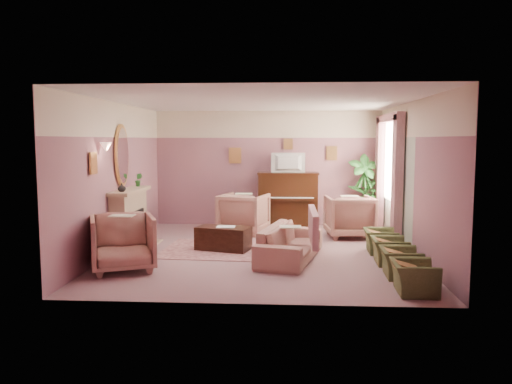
# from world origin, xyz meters

# --- Properties ---
(floor) EXTENTS (5.50, 6.00, 0.01)m
(floor) POSITION_xyz_m (0.00, 0.00, 0.00)
(floor) COLOR gray
(floor) RESTS_ON ground
(ceiling) EXTENTS (5.50, 6.00, 0.01)m
(ceiling) POSITION_xyz_m (0.00, 0.00, 2.80)
(ceiling) COLOR white
(ceiling) RESTS_ON wall_back
(wall_back) EXTENTS (5.50, 0.02, 2.80)m
(wall_back) POSITION_xyz_m (0.00, 3.00, 1.40)
(wall_back) COLOR #78546A
(wall_back) RESTS_ON floor
(wall_front) EXTENTS (5.50, 0.02, 2.80)m
(wall_front) POSITION_xyz_m (0.00, -3.00, 1.40)
(wall_front) COLOR #78546A
(wall_front) RESTS_ON floor
(wall_left) EXTENTS (0.02, 6.00, 2.80)m
(wall_left) POSITION_xyz_m (-2.75, 0.00, 1.40)
(wall_left) COLOR #78546A
(wall_left) RESTS_ON floor
(wall_right) EXTENTS (0.02, 6.00, 2.80)m
(wall_right) POSITION_xyz_m (2.75, 0.00, 1.40)
(wall_right) COLOR #78546A
(wall_right) RESTS_ON floor
(picture_rail_band) EXTENTS (5.50, 0.01, 0.65)m
(picture_rail_band) POSITION_xyz_m (0.00, 2.99, 2.47)
(picture_rail_band) COLOR beige
(picture_rail_band) RESTS_ON wall_back
(stripe_panel) EXTENTS (0.01, 3.00, 2.15)m
(stripe_panel) POSITION_xyz_m (2.73, 1.30, 1.07)
(stripe_panel) COLOR #AEB8A4
(stripe_panel) RESTS_ON wall_right
(fireplace_surround) EXTENTS (0.30, 1.40, 1.10)m
(fireplace_surround) POSITION_xyz_m (-2.59, 0.20, 0.55)
(fireplace_surround) COLOR tan
(fireplace_surround) RESTS_ON floor
(fireplace_inset) EXTENTS (0.18, 0.72, 0.68)m
(fireplace_inset) POSITION_xyz_m (-2.49, 0.20, 0.40)
(fireplace_inset) COLOR black
(fireplace_inset) RESTS_ON floor
(fire_ember) EXTENTS (0.06, 0.54, 0.10)m
(fire_ember) POSITION_xyz_m (-2.45, 0.20, 0.22)
(fire_ember) COLOR #FF6002
(fire_ember) RESTS_ON floor
(mantel_shelf) EXTENTS (0.40, 1.55, 0.07)m
(mantel_shelf) POSITION_xyz_m (-2.56, 0.20, 1.12)
(mantel_shelf) COLOR tan
(mantel_shelf) RESTS_ON fireplace_surround
(hearth) EXTENTS (0.55, 1.50, 0.02)m
(hearth) POSITION_xyz_m (-2.39, 0.20, 0.01)
(hearth) COLOR tan
(hearth) RESTS_ON floor
(mirror_frame) EXTENTS (0.04, 0.72, 1.20)m
(mirror_frame) POSITION_xyz_m (-2.70, 0.20, 1.80)
(mirror_frame) COLOR tan
(mirror_frame) RESTS_ON wall_left
(mirror_glass) EXTENTS (0.01, 0.60, 1.06)m
(mirror_glass) POSITION_xyz_m (-2.67, 0.20, 1.80)
(mirror_glass) COLOR white
(mirror_glass) RESTS_ON wall_left
(sconce_shade) EXTENTS (0.20, 0.20, 0.16)m
(sconce_shade) POSITION_xyz_m (-2.62, -0.85, 1.98)
(sconce_shade) COLOR #FCB69B
(sconce_shade) RESTS_ON wall_left
(piano) EXTENTS (1.40, 0.60, 1.30)m
(piano) POSITION_xyz_m (0.50, 2.68, 0.65)
(piano) COLOR black
(piano) RESTS_ON floor
(piano_keyshelf) EXTENTS (1.30, 0.12, 0.06)m
(piano_keyshelf) POSITION_xyz_m (0.50, 2.33, 0.72)
(piano_keyshelf) COLOR black
(piano_keyshelf) RESTS_ON piano
(piano_keys) EXTENTS (1.20, 0.08, 0.02)m
(piano_keys) POSITION_xyz_m (0.50, 2.33, 0.76)
(piano_keys) COLOR white
(piano_keys) RESTS_ON piano
(piano_top) EXTENTS (1.45, 0.65, 0.04)m
(piano_top) POSITION_xyz_m (0.50, 2.68, 1.31)
(piano_top) COLOR black
(piano_top) RESTS_ON piano
(television) EXTENTS (0.80, 0.12, 0.48)m
(television) POSITION_xyz_m (0.50, 2.63, 1.60)
(television) COLOR black
(television) RESTS_ON piano
(print_back_left) EXTENTS (0.30, 0.03, 0.38)m
(print_back_left) POSITION_xyz_m (-0.80, 2.96, 1.72)
(print_back_left) COLOR tan
(print_back_left) RESTS_ON wall_back
(print_back_right) EXTENTS (0.26, 0.03, 0.34)m
(print_back_right) POSITION_xyz_m (1.55, 2.96, 1.78)
(print_back_right) COLOR tan
(print_back_right) RESTS_ON wall_back
(print_back_mid) EXTENTS (0.22, 0.03, 0.26)m
(print_back_mid) POSITION_xyz_m (0.50, 2.96, 2.00)
(print_back_mid) COLOR tan
(print_back_mid) RESTS_ON wall_back
(print_left_wall) EXTENTS (0.03, 0.28, 0.36)m
(print_left_wall) POSITION_xyz_m (-2.71, -1.20, 1.72)
(print_left_wall) COLOR tan
(print_left_wall) RESTS_ON wall_left
(window_blind) EXTENTS (0.03, 1.40, 1.80)m
(window_blind) POSITION_xyz_m (2.70, 1.55, 1.70)
(window_blind) COLOR beige
(window_blind) RESTS_ON wall_right
(curtain_left) EXTENTS (0.16, 0.34, 2.60)m
(curtain_left) POSITION_xyz_m (2.62, 0.63, 1.30)
(curtain_left) COLOR #A46B74
(curtain_left) RESTS_ON floor
(curtain_right) EXTENTS (0.16, 0.34, 2.60)m
(curtain_right) POSITION_xyz_m (2.62, 2.47, 1.30)
(curtain_right) COLOR #A46B74
(curtain_right) RESTS_ON floor
(pelmet) EXTENTS (0.16, 2.20, 0.16)m
(pelmet) POSITION_xyz_m (2.62, 1.55, 2.56)
(pelmet) COLOR #A46B74
(pelmet) RESTS_ON wall_right
(mantel_plant) EXTENTS (0.16, 0.16, 0.28)m
(mantel_plant) POSITION_xyz_m (-2.55, 0.75, 1.29)
(mantel_plant) COLOR #2D762D
(mantel_plant) RESTS_ON mantel_shelf
(mantel_vase) EXTENTS (0.16, 0.16, 0.16)m
(mantel_vase) POSITION_xyz_m (-2.55, -0.30, 1.23)
(mantel_vase) COLOR beige
(mantel_vase) RESTS_ON mantel_shelf
(area_rug) EXTENTS (2.61, 1.96, 0.01)m
(area_rug) POSITION_xyz_m (-0.63, 0.13, 0.01)
(area_rug) COLOR #AB6D70
(area_rug) RESTS_ON floor
(coffee_table) EXTENTS (1.10, 0.76, 0.45)m
(coffee_table) POSITION_xyz_m (-0.74, 0.10, 0.23)
(coffee_table) COLOR black
(coffee_table) RESTS_ON floor
(table_paper) EXTENTS (0.35, 0.28, 0.01)m
(table_paper) POSITION_xyz_m (-0.69, 0.10, 0.46)
(table_paper) COLOR white
(table_paper) RESTS_ON coffee_table
(sofa) EXTENTS (0.68, 2.04, 0.82)m
(sofa) POSITION_xyz_m (0.53, -0.55, 0.41)
(sofa) COLOR tan
(sofa) RESTS_ON floor
(sofa_throw) EXTENTS (0.10, 1.54, 0.57)m
(sofa_throw) POSITION_xyz_m (0.93, -0.55, 0.60)
(sofa_throw) COLOR #A46B74
(sofa_throw) RESTS_ON sofa
(floral_armchair_left) EXTENTS (0.97, 0.97, 1.01)m
(floral_armchair_left) POSITION_xyz_m (-0.50, 1.86, 0.50)
(floral_armchair_left) COLOR tan
(floral_armchair_left) RESTS_ON floor
(floral_armchair_right) EXTENTS (0.97, 0.97, 1.01)m
(floral_armchair_right) POSITION_xyz_m (1.82, 1.53, 0.50)
(floral_armchair_right) COLOR tan
(floral_armchair_right) RESTS_ON floor
(floral_armchair_front) EXTENTS (0.97, 0.97, 1.01)m
(floral_armchair_front) POSITION_xyz_m (-2.16, -1.48, 0.50)
(floral_armchair_front) COLOR tan
(floral_armchair_front) RESTS_ON floor
(olive_chair_a) EXTENTS (0.48, 0.68, 0.59)m
(olive_chair_a) POSITION_xyz_m (2.22, -2.40, 0.29)
(olive_chair_a) COLOR #566033
(olive_chair_a) RESTS_ON floor
(olive_chair_b) EXTENTS (0.48, 0.68, 0.59)m
(olive_chair_b) POSITION_xyz_m (2.22, -1.58, 0.29)
(olive_chair_b) COLOR #566033
(olive_chair_b) RESTS_ON floor
(olive_chair_c) EXTENTS (0.48, 0.68, 0.59)m
(olive_chair_c) POSITION_xyz_m (2.22, -0.76, 0.29)
(olive_chair_c) COLOR #566033
(olive_chair_c) RESTS_ON floor
(olive_chair_d) EXTENTS (0.48, 0.68, 0.59)m
(olive_chair_d) POSITION_xyz_m (2.22, 0.06, 0.29)
(olive_chair_d) COLOR #566033
(olive_chair_d) RESTS_ON floor
(side_table) EXTENTS (0.52, 0.52, 0.70)m
(side_table) POSITION_xyz_m (2.36, 2.57, 0.35)
(side_table) COLOR #F2EDCA
(side_table) RESTS_ON floor
(side_plant_big) EXTENTS (0.30, 0.30, 0.34)m
(side_plant_big) POSITION_xyz_m (2.36, 2.57, 0.87)
(side_plant_big) COLOR #2D762D
(side_plant_big) RESTS_ON side_table
(side_plant_small) EXTENTS (0.16, 0.16, 0.28)m
(side_plant_small) POSITION_xyz_m (2.48, 2.47, 0.84)
(side_plant_small) COLOR #2D762D
(side_plant_small) RESTS_ON side_table
(palm_pot) EXTENTS (0.34, 0.34, 0.34)m
(palm_pot) POSITION_xyz_m (2.29, 2.60, 0.17)
(palm_pot) COLOR brown
(palm_pot) RESTS_ON floor
(palm_plant) EXTENTS (0.76, 0.76, 1.44)m
(palm_plant) POSITION_xyz_m (2.29, 2.60, 1.06)
(palm_plant) COLOR #2D762D
(palm_plant) RESTS_ON palm_pot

